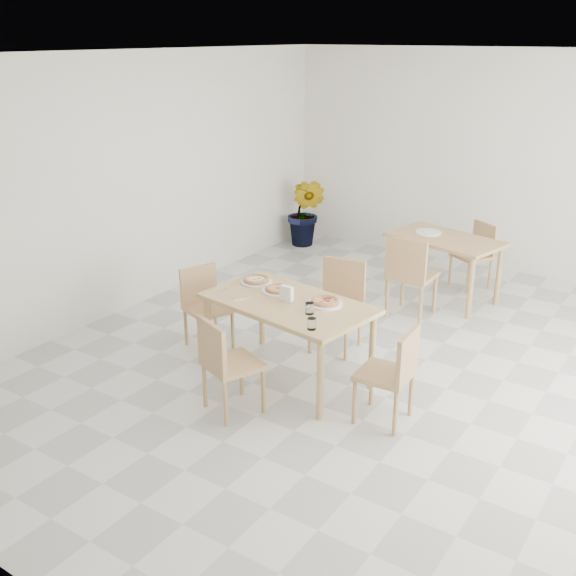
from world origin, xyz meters
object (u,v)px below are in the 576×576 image
Objects in this scene: plate_pepperoni at (325,303)px; plate_margherita at (278,291)px; chair_south at (224,360)px; main_table at (288,310)px; potted_plant at (306,212)px; chair_west at (204,301)px; second_table at (445,246)px; chair_back_n at (477,250)px; tumbler_b at (312,324)px; plate_empty at (428,232)px; chair_east at (394,370)px; pizza_margherita at (278,289)px; napkin_holder at (287,294)px; plate_mushroom at (256,282)px; pizza_mushroom at (256,280)px; tumbler_a at (309,308)px; chair_north at (339,298)px; chair_back_s at (410,271)px; pizza_pepperoni at (325,301)px.

plate_margherita is at bearing 178.10° from plate_pepperoni.
chair_south is 2.88× the size of plate_margherita.
potted_plant reaches higher than main_table.
chair_west is at bearing 179.82° from plate_pepperoni.
second_table is 0.68m from chair_back_n.
tumbler_b is at bearing -57.04° from potted_plant.
potted_plant is (-2.36, 3.42, -0.25)m from plate_pepperoni.
main_table is at bearing -93.65° from plate_empty.
chair_east is 1.39m from pizza_margherita.
second_table is (-0.71, 2.81, 0.17)m from chair_east.
pizza_margherita is 2.03× the size of napkin_holder.
napkin_holder is 0.18× the size of chair_back_n.
second_table is (0.92, 2.42, -0.11)m from plate_mushroom.
pizza_mushroom is at bearing -105.31° from plate_empty.
tumbler_a is (0.39, 0.66, 0.31)m from chair_south.
plate_empty is (0.18, 2.72, -0.06)m from napkin_holder.
chair_east is (1.07, -1.00, -0.04)m from chair_north.
potted_plant is at bearing -155.50° from chair_back_n.
tumbler_a is at bearing -23.43° from pizza_mushroom.
pizza_mushroom is 1.01× the size of plate_empty.
chair_back_n is (0.68, 4.07, -0.03)m from chair_south.
pizza_mushroom is 0.89m from tumbler_a.
tumbler_b reaches higher than pizza_mushroom.
chair_north is (0.14, 1.63, 0.03)m from chair_south.
plate_mushroom is 1.88m from chair_back_s.
napkin_holder reaches higher than tumbler_a.
plate_margherita is 0.02m from pizza_margherita.
chair_north reaches higher than plate_pepperoni.
pizza_margherita is at bearing 178.10° from pizza_pepperoni.
plate_pepperoni is 1.01× the size of pizza_mushroom.
plate_empty is (-0.13, 2.84, -0.04)m from tumbler_a.
chair_back_s reaches higher than second_table.
second_table is at bearing 76.23° from plate_margherita.
second_table is (1.50, 2.52, 0.18)m from chair_west.
chair_back_s is at bearing 82.17° from napkin_holder.
second_table is at bearing 87.67° from plate_pepperoni.
plate_margherita is at bearing -61.42° from potted_plant.
chair_back_n is at bearing 75.77° from pizza_margherita.
main_table is 5.20× the size of pizza_mushroom.
plate_empty is at bearing -96.54° from chair_back_n.
plate_pepperoni is at bearing -79.40° from second_table.
napkin_holder is (0.20, -0.15, 0.04)m from pizza_margherita.
chair_back_s is at bearing 63.62° from pizza_mushroom.
tumbler_b is 3.04m from second_table.
main_table is 0.82m from chair_south.
plate_empty is (0.17, 2.71, 0.09)m from main_table.
second_table is 1.75× the size of chair_back_n.
pizza_margherita reaches higher than plate_margherita.
chair_north is 2.86× the size of plate_pepperoni.
plate_mushroom is at bearing 172.88° from pizza_pepperoni.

